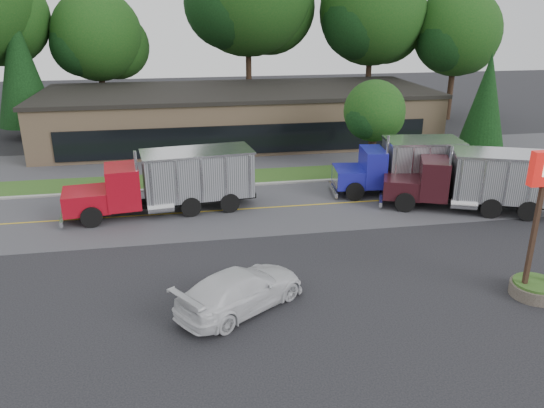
{
  "coord_description": "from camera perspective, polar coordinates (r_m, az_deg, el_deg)",
  "views": [
    {
      "loc": [
        -3.0,
        -18.93,
        10.8
      ],
      "look_at": [
        1.18,
        4.82,
        1.8
      ],
      "focal_mm": 35.0,
      "sensor_mm": 36.0,
      "label": 1
    }
  ],
  "objects": [
    {
      "name": "curb",
      "position": [
        34.03,
        -4.42,
        1.9
      ],
      "size": [
        60.0,
        0.3,
        0.12
      ],
      "primitive_type": "cube",
      "color": "#9E9E99",
      "rests_on": "ground"
    },
    {
      "name": "far_parking",
      "position": [
        40.51,
        -5.4,
        4.91
      ],
      "size": [
        60.0,
        7.0,
        0.02
      ],
      "primitive_type": "cube",
      "color": "#545458",
      "rests_on": "ground"
    },
    {
      "name": "bilo_sign",
      "position": [
        23.0,
        27.08,
        -4.35
      ],
      "size": [
        2.2,
        1.9,
        5.95
      ],
      "color": "#6B6054",
      "rests_on": "ground"
    },
    {
      "name": "dump_truck_red",
      "position": [
        29.8,
        -10.65,
        2.55
      ],
      "size": [
        10.57,
        3.78,
        3.36
      ],
      "rotation": [
        0.0,
        0.0,
        3.26
      ],
      "color": "black",
      "rests_on": "ground"
    },
    {
      "name": "dump_truck_blue",
      "position": [
        33.15,
        14.03,
        4.09
      ],
      "size": [
        7.75,
        3.48,
        3.36
      ],
      "rotation": [
        0.0,
        0.0,
        3.02
      ],
      "color": "black",
      "rests_on": "ground"
    },
    {
      "name": "ground",
      "position": [
        22.0,
        -0.87,
        -8.94
      ],
      "size": [
        140.0,
        140.0,
        0.0
      ],
      "primitive_type": "plane",
      "color": "#303035",
      "rests_on": "ground"
    },
    {
      "name": "evergreen_left",
      "position": [
        50.85,
        -25.47,
        13.18
      ],
      "size": [
        4.83,
        4.83,
        10.98
      ],
      "color": "#382619",
      "rests_on": "ground"
    },
    {
      "name": "dump_truck_maroon",
      "position": [
        31.6,
        21.22,
        2.51
      ],
      "size": [
        9.28,
        5.61,
        3.36
      ],
      "rotation": [
        0.0,
        0.0,
        2.76
      ],
      "color": "black",
      "rests_on": "ground"
    },
    {
      "name": "grass_verge",
      "position": [
        35.73,
        -4.71,
        2.8
      ],
      "size": [
        60.0,
        3.4,
        0.03
      ],
      "primitive_type": "cube",
      "color": "#204E1A",
      "rests_on": "ground"
    },
    {
      "name": "evergreen_right",
      "position": [
        44.0,
        22.04,
        10.38
      ],
      "size": [
        3.37,
        3.37,
        7.66
      ],
      "color": "#382619",
      "rests_on": "ground"
    },
    {
      "name": "rally_car",
      "position": [
        20.28,
        -3.35,
        -9.18
      ],
      "size": [
        5.66,
        4.84,
        1.56
      ],
      "primitive_type": "imported",
      "rotation": [
        0.0,
        0.0,
        2.17
      ],
      "color": "silver",
      "rests_on": "ground"
    },
    {
      "name": "tree_far_e",
      "position": [
        56.99,
        19.3,
        16.66
      ],
      "size": [
        8.9,
        8.38,
        12.7
      ],
      "color": "#382619",
      "rests_on": "ground"
    },
    {
      "name": "center_line",
      "position": [
        30.1,
        -3.6,
        -0.61
      ],
      "size": [
        60.0,
        0.12,
        0.01
      ],
      "primitive_type": "cube",
      "color": "gold",
      "rests_on": "ground"
    },
    {
      "name": "road",
      "position": [
        30.1,
        -3.6,
        -0.61
      ],
      "size": [
        60.0,
        8.0,
        0.02
      ],
      "primitive_type": "cube",
      "color": "#545458",
      "rests_on": "ground"
    },
    {
      "name": "tree_verge",
      "position": [
        37.04,
        11.0,
        9.51
      ],
      "size": [
        4.4,
        4.14,
        6.28
      ],
      "color": "#382619",
      "rests_on": "ground"
    },
    {
      "name": "tree_far_d",
      "position": [
        55.49,
        10.83,
        19.16
      ],
      "size": [
        10.84,
        10.2,
        15.47
      ],
      "color": "#382619",
      "rests_on": "ground"
    },
    {
      "name": "tree_far_b",
      "position": [
        53.56,
        -18.1,
        16.42
      ],
      "size": [
        8.7,
        8.19,
        12.41
      ],
      "color": "#382619",
      "rests_on": "ground"
    },
    {
      "name": "strip_mall",
      "position": [
        46.06,
        -3.62,
        9.41
      ],
      "size": [
        32.0,
        12.0,
        4.0
      ],
      "primitive_type": "cube",
      "color": "tan",
      "rests_on": "ground"
    }
  ]
}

